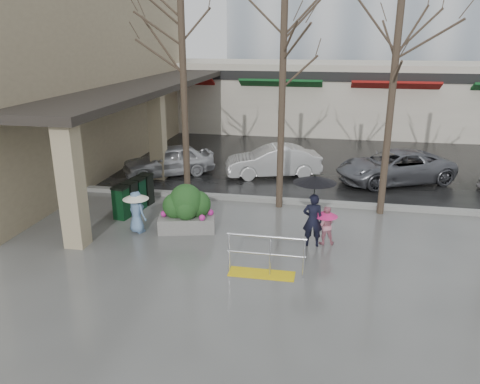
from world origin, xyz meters
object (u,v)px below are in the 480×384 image
(child_pink, at_px, (325,222))
(child_blue, at_px, (136,208))
(planter, at_px, (187,209))
(handrail, at_px, (264,260))
(tree_mideast, at_px, (396,58))
(news_boxes, at_px, (134,196))
(car_c, at_px, (395,167))
(tree_west, at_px, (182,49))
(woman, at_px, (314,202))
(tree_midwest, at_px, (284,44))
(car_a, at_px, (169,160))
(car_b, at_px, (273,161))

(child_pink, height_order, child_blue, child_blue)
(planter, bearing_deg, handrail, -41.08)
(tree_mideast, xyz_separation_m, news_boxes, (-7.93, -1.28, -4.33))
(news_boxes, xyz_separation_m, car_c, (8.75, 4.90, 0.10))
(tree_west, xyz_separation_m, planter, (0.75, -2.52, -4.40))
(tree_west, bearing_deg, planter, -73.51)
(handrail, relative_size, woman, 0.93)
(tree_midwest, xyz_separation_m, news_boxes, (-4.63, -1.28, -4.71))
(car_a, bearing_deg, tree_west, -1.97)
(planter, distance_m, car_c, 8.99)
(tree_mideast, relative_size, car_b, 1.70)
(planter, relative_size, car_c, 0.39)
(tree_west, height_order, car_a, tree_west)
(car_c, bearing_deg, news_boxes, -84.78)
(tree_midwest, xyz_separation_m, car_b, (-0.65, 3.58, -4.60))
(car_b, bearing_deg, child_pink, 2.01)
(car_a, bearing_deg, woman, 14.33)
(woman, relative_size, child_blue, 1.63)
(car_c, bearing_deg, tree_west, -87.74)
(tree_west, distance_m, woman, 6.52)
(tree_mideast, xyz_separation_m, car_a, (-8.18, 2.91, -4.23))
(child_pink, relative_size, car_c, 0.24)
(handrail, distance_m, child_pink, 2.52)
(planter, bearing_deg, car_b, 73.50)
(tree_west, xyz_separation_m, car_b, (2.55, 3.58, -4.45))
(handrail, distance_m, tree_midwest, 6.83)
(tree_midwest, xyz_separation_m, woman, (1.21, -2.91, -3.96))
(handrail, bearing_deg, tree_west, 124.99)
(tree_west, xyz_separation_m, tree_midwest, (3.20, 0.00, 0.15))
(car_a, bearing_deg, tree_midwest, 27.19)
(child_pink, bearing_deg, tree_midwest, -68.55)
(car_a, distance_m, car_b, 4.29)
(car_b, bearing_deg, handrail, -11.77)
(planter, height_order, car_a, planter)
(child_blue, bearing_deg, car_c, -113.17)
(news_boxes, distance_m, car_a, 4.20)
(tree_west, distance_m, planter, 5.13)
(child_blue, height_order, car_a, car_a)
(handrail, xyz_separation_m, car_c, (3.96, 8.41, 0.25))
(child_pink, xyz_separation_m, child_blue, (-5.40, -0.20, 0.11))
(tree_west, bearing_deg, car_c, 26.26)
(child_pink, bearing_deg, child_blue, -6.23)
(handrail, bearing_deg, tree_mideast, 56.81)
(car_c, bearing_deg, handrail, -49.22)
(child_blue, bearing_deg, car_b, -88.73)
(child_blue, bearing_deg, planter, -136.54)
(car_b, bearing_deg, news_boxes, -56.60)
(tree_midwest, distance_m, tree_mideast, 3.32)
(tree_midwest, height_order, car_b, tree_midwest)
(tree_west, bearing_deg, news_boxes, -138.07)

